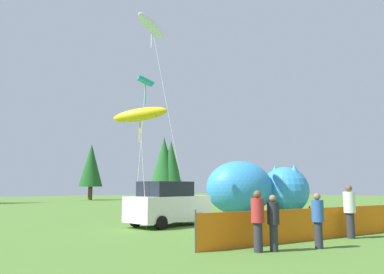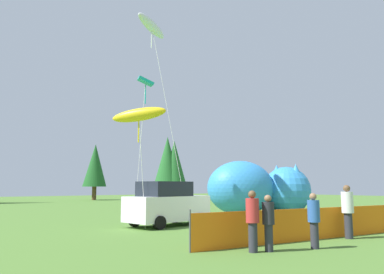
% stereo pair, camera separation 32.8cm
% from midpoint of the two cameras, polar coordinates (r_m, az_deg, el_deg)
% --- Properties ---
extents(ground_plane, '(120.00, 120.00, 0.00)m').
position_cam_midpoint_polar(ground_plane, '(17.88, 9.55, -13.40)').
color(ground_plane, '#4C752D').
extents(parked_car, '(4.27, 2.39, 2.09)m').
position_cam_midpoint_polar(parked_car, '(18.09, -3.31, -10.19)').
color(parked_car, white).
rests_on(parked_car, ground).
extents(folding_chair, '(0.75, 0.75, 0.93)m').
position_cam_midpoint_polar(folding_chair, '(18.69, 18.41, -11.24)').
color(folding_chair, black).
rests_on(folding_chair, ground).
extents(inflatable_cat, '(7.23, 5.58, 3.51)m').
position_cam_midpoint_polar(inflatable_cat, '(25.21, 10.13, -7.93)').
color(inflatable_cat, '#338CD8').
rests_on(inflatable_cat, ground).
extents(safety_fence, '(9.47, 1.35, 1.21)m').
position_cam_midpoint_polar(safety_fence, '(14.04, 17.86, -12.55)').
color(safety_fence, orange).
rests_on(safety_fence, ground).
extents(spectator_in_white_shirt, '(0.42, 0.42, 1.91)m').
position_cam_midpoint_polar(spectator_in_white_shirt, '(14.94, 23.23, -10.07)').
color(spectator_in_white_shirt, '#2D2D38').
rests_on(spectator_in_white_shirt, ground).
extents(spectator_in_red_shirt, '(0.38, 0.38, 1.75)m').
position_cam_midpoint_polar(spectator_in_red_shirt, '(11.17, 10.06, -12.10)').
color(spectator_in_red_shirt, '#2D2D38').
rests_on(spectator_in_red_shirt, ground).
extents(spectator_in_green_shirt, '(0.36, 0.36, 1.66)m').
position_cam_midpoint_polar(spectator_in_green_shirt, '(12.25, 18.82, -11.63)').
color(spectator_in_green_shirt, '#2D2D38').
rests_on(spectator_in_green_shirt, ground).
extents(spectator_in_black_shirt, '(0.35, 0.35, 1.62)m').
position_cam_midpoint_polar(spectator_in_black_shirt, '(11.38, 12.39, -12.31)').
color(spectator_in_black_shirt, '#2D2D38').
rests_on(spectator_in_black_shirt, ground).
extents(kite_white_ghost, '(2.98, 3.64, 11.49)m').
position_cam_midpoint_polar(kite_white_ghost, '(22.76, -5.71, 16.35)').
color(kite_white_ghost, silver).
rests_on(kite_white_ghost, ground).
extents(kite_teal_diamond, '(1.82, 1.72, 8.08)m').
position_cam_midpoint_polar(kite_teal_diamond, '(21.58, -6.68, 8.05)').
color(kite_teal_diamond, silver).
rests_on(kite_teal_diamond, ground).
extents(kite_yellow_hero, '(2.11, 2.55, 5.61)m').
position_cam_midpoint_polar(kite_yellow_hero, '(17.59, -7.56, 3.34)').
color(kite_yellow_hero, silver).
rests_on(kite_yellow_hero, ground).
extents(horizon_tree_east, '(3.50, 3.50, 8.35)m').
position_cam_midpoint_polar(horizon_tree_east, '(49.49, -3.57, -3.69)').
color(horizon_tree_east, brown).
rests_on(horizon_tree_east, ground).
extents(horizon_tree_mid, '(3.15, 3.15, 7.52)m').
position_cam_midpoint_polar(horizon_tree_mid, '(52.33, -14.39, -4.23)').
color(horizon_tree_mid, brown).
rests_on(horizon_tree_mid, ground).
extents(horizon_tree_northeast, '(3.27, 3.27, 7.80)m').
position_cam_midpoint_polar(horizon_tree_northeast, '(49.42, -2.52, -4.08)').
color(horizon_tree_northeast, brown).
rests_on(horizon_tree_northeast, ground).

